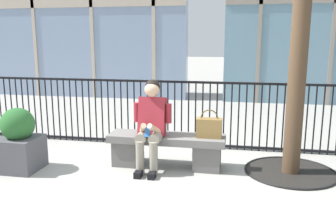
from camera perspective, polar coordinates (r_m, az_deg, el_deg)
ground_plane at (r=5.10m, az=-0.22°, el=-8.51°), size 60.00×60.00×0.00m
stone_bench at (r=5.01m, az=-0.22°, el=-5.60°), size 1.60×0.44×0.45m
seated_person_with_phone at (r=4.83m, az=-2.69°, el=-1.61°), size 0.52×0.66×1.21m
handbag_on_bench at (r=4.84m, az=6.51°, el=-2.42°), size 0.34×0.16×0.38m
plaza_railing at (r=5.85m, az=1.61°, el=-0.27°), size 8.96×0.04×1.09m
planter at (r=5.25m, az=-22.44°, el=-4.33°), size 0.52×0.52×0.85m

